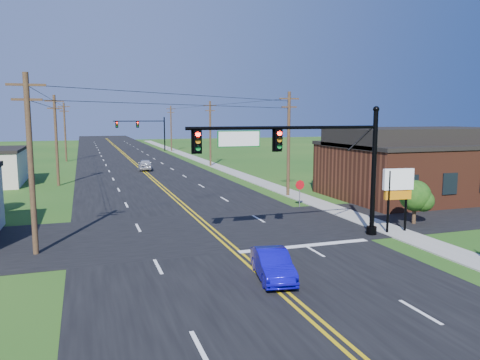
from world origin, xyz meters
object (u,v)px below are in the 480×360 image
object	(u,v)px
signal_mast_main	(304,156)
signal_mast_far	(143,128)
blue_car	(273,265)
stop_sign	(300,188)

from	to	relation	value
signal_mast_main	signal_mast_far	distance (m)	72.00
signal_mast_main	signal_mast_far	xyz separation A→B (m)	(0.10, 72.00, -0.20)
signal_mast_main	signal_mast_far	world-z (taller)	same
signal_mast_far	blue_car	size ratio (longest dim) A/B	2.93
blue_car	stop_sign	distance (m)	16.32
signal_mast_far	blue_car	bearing A→B (deg)	-93.01
blue_car	signal_mast_main	bearing A→B (deg)	62.10
blue_car	stop_sign	xyz separation A→B (m)	(8.12, 14.13, 0.90)
signal_mast_main	blue_car	world-z (taller)	signal_mast_main
signal_mast_main	blue_car	size ratio (longest dim) A/B	3.01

